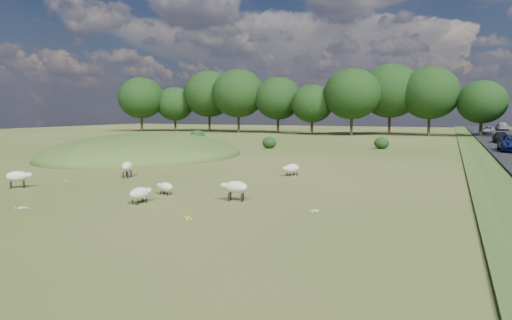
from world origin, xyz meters
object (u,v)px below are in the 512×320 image
at_px(sheep_2, 165,187).
at_px(sheep_5, 127,167).
at_px(car_6, 502,126).
at_px(sheep_3, 235,187).
at_px(car_4, 487,130).
at_px(sheep_0, 18,176).
at_px(sheep_1, 292,168).
at_px(sheep_4, 140,193).
at_px(car_1, 501,137).

xyz_separation_m(sheep_2, sheep_5, (-5.24, 3.80, 0.29)).
height_order(sheep_5, car_6, car_6).
bearing_deg(sheep_3, car_4, -109.16).
xyz_separation_m(sheep_2, sheep_3, (3.69, -0.10, 0.25)).
height_order(sheep_0, sheep_2, sheep_0).
distance_m(sheep_1, car_4, 58.75).
xyz_separation_m(sheep_3, car_6, (17.79, 82.62, 0.41)).
distance_m(sheep_3, car_6, 84.52).
relative_size(sheep_2, sheep_5, 0.78).
distance_m(sheep_1, sheep_4, 10.91).
relative_size(sheep_5, car_1, 0.35).
bearing_deg(sheep_1, car_1, -175.25).
distance_m(sheep_4, car_6, 87.29).
height_order(sheep_4, car_6, car_6).
xyz_separation_m(car_1, car_6, (3.80, 39.96, 0.11)).
distance_m(sheep_0, sheep_5, 5.85).
bearing_deg(sheep_5, car_4, -42.25).
distance_m(sheep_0, sheep_1, 14.92).
height_order(sheep_1, sheep_4, sheep_1).
distance_m(sheep_0, car_4, 71.42).
height_order(sheep_2, sheep_4, sheep_4).
bearing_deg(car_6, sheep_3, 77.85).
bearing_deg(car_4, sheep_1, -104.02).
relative_size(sheep_2, car_4, 0.23).
bearing_deg(sheep_4, sheep_1, -9.52).
bearing_deg(sheep_3, sheep_1, -95.42).
distance_m(sheep_1, car_6, 76.41).
height_order(sheep_4, car_1, car_1).
xyz_separation_m(sheep_3, sheep_4, (-3.49, -2.03, -0.18)).
relative_size(sheep_0, car_4, 0.24).
relative_size(sheep_1, sheep_3, 1.03).
xyz_separation_m(sheep_3, car_1, (13.99, 42.66, 0.30)).
relative_size(sheep_0, sheep_3, 0.90).
distance_m(sheep_1, sheep_3, 8.39).
bearing_deg(sheep_0, car_4, 24.16).
relative_size(car_4, car_6, 0.87).
relative_size(sheep_2, car_6, 0.20).
relative_size(sheep_2, car_1, 0.27).
distance_m(sheep_3, sheep_5, 9.74).
distance_m(sheep_0, sheep_4, 8.15).
bearing_deg(car_4, sheep_2, -105.15).
bearing_deg(sheep_5, sheep_1, -84.51).
distance_m(sheep_4, car_1, 47.99).
bearing_deg(car_1, sheep_1, -112.55).
bearing_deg(sheep_3, car_1, -115.24).
bearing_deg(car_1, sheep_3, -108.16).
xyz_separation_m(sheep_5, car_4, (22.92, 61.47, 0.24)).
bearing_deg(sheep_1, car_4, -166.73).
bearing_deg(car_1, sheep_4, -111.36).
distance_m(sheep_0, sheep_3, 11.67).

